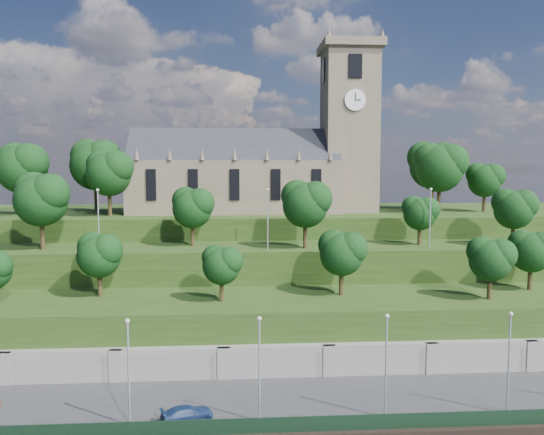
{
  "coord_description": "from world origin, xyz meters",
  "views": [
    {
      "loc": [
        -3.64,
        -37.35,
        21.66
      ],
      "look_at": [
        0.79,
        30.0,
        15.54
      ],
      "focal_mm": 35.0,
      "sensor_mm": 36.0,
      "label": 1
    }
  ],
  "objects": [
    {
      "name": "promenade",
      "position": [
        0.0,
        6.0,
        1.0
      ],
      "size": [
        160.0,
        12.0,
        2.0
      ],
      "primitive_type": "cube",
      "color": "#2D2D30",
      "rests_on": "ground"
    },
    {
      "name": "fence",
      "position": [
        0.0,
        0.6,
        2.6
      ],
      "size": [
        160.0,
        0.1,
        1.2
      ],
      "primitive_type": "cube",
      "color": "black",
      "rests_on": "promenade"
    },
    {
      "name": "retaining_wall",
      "position": [
        0.0,
        11.97,
        2.5
      ],
      "size": [
        160.0,
        2.1,
        5.0
      ],
      "color": "slate",
      "rests_on": "ground"
    },
    {
      "name": "embankment_lower",
      "position": [
        0.0,
        18.0,
        4.0
      ],
      "size": [
        160.0,
        12.0,
        8.0
      ],
      "primitive_type": "cube",
      "color": "#203612",
      "rests_on": "ground"
    },
    {
      "name": "embankment_upper",
      "position": [
        0.0,
        29.0,
        6.0
      ],
      "size": [
        160.0,
        10.0,
        12.0
      ],
      "primitive_type": "cube",
      "color": "#203612",
      "rests_on": "ground"
    },
    {
      "name": "hilltop",
      "position": [
        0.0,
        50.0,
        7.5
      ],
      "size": [
        160.0,
        32.0,
        15.0
      ],
      "primitive_type": "cube",
      "color": "#203612",
      "rests_on": "ground"
    },
    {
      "name": "church",
      "position": [
        0.79,
        45.98,
        22.52
      ],
      "size": [
        38.6,
        12.35,
        27.6
      ],
      "color": "brown",
      "rests_on": "hilltop"
    },
    {
      "name": "trees_lower",
      "position": [
        3.53,
        18.29,
        12.52
      ],
      "size": [
        62.24,
        8.54,
        7.11
      ],
      "color": "black",
      "rests_on": "embankment_lower"
    },
    {
      "name": "trees_upper",
      "position": [
        -2.69,
        28.05,
        17.58
      ],
      "size": [
        64.5,
        8.33,
        9.41
      ],
      "color": "black",
      "rests_on": "embankment_upper"
    },
    {
      "name": "trees_hilltop",
      "position": [
        -0.85,
        44.98,
        22.27
      ],
      "size": [
        76.94,
        17.03,
        11.5
      ],
      "color": "black",
      "rests_on": "hilltop"
    },
    {
      "name": "lamp_posts_promenade",
      "position": [
        -2.0,
        2.5,
        6.82
      ],
      "size": [
        60.36,
        0.36,
        8.41
      ],
      "color": "#B2B2B7",
      "rests_on": "promenade"
    },
    {
      "name": "lamp_posts_upper",
      "position": [
        -0.0,
        26.0,
        16.32
      ],
      "size": [
        40.36,
        0.36,
        7.44
      ],
      "color": "#B2B2B7",
      "rests_on": "embankment_upper"
    },
    {
      "name": "car_right",
      "position": [
        -7.67,
        2.96,
        2.59
      ],
      "size": [
        4.42,
        2.93,
        1.19
      ],
      "primitive_type": "imported",
      "rotation": [
        0.0,
        0.0,
        1.91
      ],
      "color": "navy",
      "rests_on": "promenade"
    }
  ]
}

